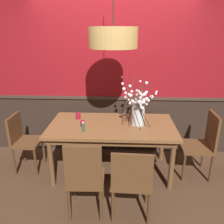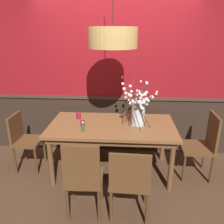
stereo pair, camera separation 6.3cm
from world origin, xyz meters
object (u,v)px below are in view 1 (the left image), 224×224
at_px(chair_head_east_end, 202,142).
at_px(candle_holder_nearer_edge, 83,123).
at_px(chair_head_west_end, 23,139).
at_px(vase_with_blossoms, 138,111).
at_px(candle_holder_nearer_center, 78,116).
at_px(condiment_bottle, 83,127).
at_px(dining_table, 112,130).
at_px(chair_far_side_right, 127,117).
at_px(pendant_lamp, 113,38).
at_px(chair_near_side_right, 131,180).
at_px(chair_near_side_left, 85,176).
at_px(chair_far_side_left, 99,118).

bearing_deg(chair_head_east_end, candle_holder_nearer_edge, -177.67).
bearing_deg(chair_head_west_end, vase_with_blossoms, 0.68).
bearing_deg(chair_head_west_end, candle_holder_nearer_center, 12.58).
xyz_separation_m(candle_holder_nearer_center, condiment_bottle, (0.16, -0.45, 0.02)).
bearing_deg(dining_table, candle_holder_nearer_edge, -169.22).
distance_m(dining_table, vase_with_blossoms, 0.47).
relative_size(chair_far_side_right, pendant_lamp, 0.84).
relative_size(chair_head_east_end, chair_near_side_right, 1.09).
height_order(chair_head_east_end, candle_holder_nearer_edge, chair_head_east_end).
bearing_deg(candle_holder_nearer_edge, chair_near_side_right, -50.99).
bearing_deg(chair_near_side_left, condiment_bottle, 99.89).
bearing_deg(chair_head_east_end, chair_near_side_right, -139.62).
relative_size(chair_far_side_left, chair_far_side_right, 0.97).
bearing_deg(condiment_bottle, chair_far_side_left, 85.69).
bearing_deg(pendant_lamp, chair_near_side_left, -108.88).
bearing_deg(candle_holder_nearer_center, chair_head_east_end, -6.41).
xyz_separation_m(chair_near_side_left, vase_with_blossoms, (0.62, 0.94, 0.45)).
bearing_deg(chair_far_side_left, dining_table, -72.89).
distance_m(dining_table, chair_far_side_right, 0.97).
height_order(candle_holder_nearer_edge, condiment_bottle, condiment_bottle).
xyz_separation_m(chair_far_side_left, chair_near_side_right, (0.54, -1.82, -0.02)).
bearing_deg(chair_far_side_left, chair_near_side_right, -73.48).
relative_size(dining_table, candle_holder_nearer_center, 18.37).
height_order(dining_table, chair_head_west_end, chair_head_west_end).
bearing_deg(chair_head_east_end, chair_near_side_left, -150.24).
distance_m(chair_head_west_end, candle_holder_nearer_center, 0.90).
xyz_separation_m(dining_table, chair_near_side_right, (0.26, -0.90, -0.19)).
xyz_separation_m(chair_far_side_left, vase_with_blossoms, (0.65, -0.88, 0.46)).
xyz_separation_m(chair_far_side_left, candle_holder_nearer_edge, (-0.13, -0.99, 0.30)).
relative_size(chair_far_side_left, vase_with_blossoms, 1.39).
relative_size(chair_far_side_right, candle_holder_nearer_center, 9.90).
relative_size(chair_near_side_right, candle_holder_nearer_edge, 10.73).
bearing_deg(chair_near_side_right, chair_head_east_end, 40.38).
bearing_deg(vase_with_blossoms, chair_near_side_right, -96.64).
relative_size(chair_head_east_end, vase_with_blossoms, 1.44).
xyz_separation_m(chair_near_side_left, condiment_bottle, (-0.11, 0.65, 0.31)).
relative_size(chair_head_east_end, chair_far_side_right, 1.00).
distance_m(dining_table, chair_head_east_end, 1.32).
distance_m(condiment_bottle, pendant_lamp, 1.20).
distance_m(chair_head_east_end, chair_near_side_left, 1.80).
relative_size(dining_table, condiment_bottle, 13.14).
bearing_deg(candle_holder_nearer_edge, candle_holder_nearer_center, 112.72).
bearing_deg(candle_holder_nearer_edge, chair_head_west_end, 174.37).
relative_size(chair_far_side_left, condiment_bottle, 6.86).
distance_m(dining_table, chair_near_side_left, 0.95).
distance_m(chair_head_west_end, chair_far_side_right, 1.83).
bearing_deg(condiment_bottle, chair_near_side_left, -80.11).
distance_m(chair_head_west_end, chair_near_side_right, 1.85).
bearing_deg(chair_head_east_end, candle_holder_nearer_center, 173.59).
bearing_deg(chair_far_side_right, chair_near_side_right, -89.51).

